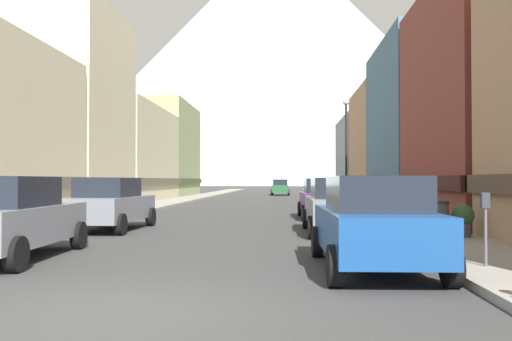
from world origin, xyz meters
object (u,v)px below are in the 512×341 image
object	(u,v)px
parking_meter_near	(485,218)
pedestrian_2	(352,193)
potted_plant_0	(392,203)
car_left_0	(8,218)
potted_plant_1	(463,218)
trash_bin_right	(438,218)
streetlamp_right	(346,137)
car_right_1	(338,205)
car_right_0	(373,223)
pedestrian_0	(355,194)
car_right_2	(323,198)
potted_plant_2	(38,209)
car_left_1	(110,204)
car_driving_0	(280,187)

from	to	relation	value
parking_meter_near	pedestrian_2	xyz separation A→B (m)	(0.50, 22.71, -0.11)
potted_plant_0	pedestrian_2	size ratio (longest dim) A/B	0.55
car_left_0	potted_plant_1	world-z (taller)	car_left_0
trash_bin_right	streetlamp_right	distance (m)	13.49
potted_plant_1	car_right_1	bearing A→B (deg)	146.24
car_right_0	pedestrian_0	bearing A→B (deg)	83.35
trash_bin_right	potted_plant_0	xyz separation A→B (m)	(0.65, 9.51, 0.03)
car_right_2	potted_plant_2	size ratio (longest dim) A/B	5.27
car_right_2	streetlamp_right	bearing A→B (deg)	70.84
car_right_0	parking_meter_near	bearing A→B (deg)	-9.59
car_left_1	potted_plant_2	world-z (taller)	car_left_1
potted_plant_1	pedestrian_2	distance (m)	17.80
car_driving_0	potted_plant_0	size ratio (longest dim) A/B	4.88
trash_bin_right	pedestrian_0	xyz separation A→B (m)	(-0.10, 16.32, 0.25)
streetlamp_right	car_right_0	bearing A→B (deg)	-95.00
car_driving_0	pedestrian_0	size ratio (longest dim) A/B	2.73
trash_bin_right	streetlamp_right	world-z (taller)	streetlamp_right
potted_plant_0	potted_plant_2	distance (m)	14.98
car_left_0	streetlamp_right	bearing A→B (deg)	61.44
car_left_1	potted_plant_2	xyz separation A→B (m)	(-3.20, 1.42, -0.27)
potted_plant_0	streetlamp_right	xyz separation A→B (m)	(-1.65, 3.51, 3.31)
car_left_1	trash_bin_right	size ratio (longest dim) A/B	4.54
car_right_2	pedestrian_0	world-z (taller)	car_right_2
trash_bin_right	car_driving_0	bearing A→B (deg)	96.19
car_left_1	potted_plant_1	world-z (taller)	car_left_1
potted_plant_1	car_driving_0	bearing A→B (deg)	97.01
car_right_1	car_driving_0	xyz separation A→B (m)	(-2.20, 41.77, 0.00)
car_left_0	car_driving_0	size ratio (longest dim) A/B	1.02
trash_bin_right	streetlamp_right	xyz separation A→B (m)	(-1.00, 13.03, 3.34)
car_left_1	streetlamp_right	xyz separation A→B (m)	(9.15, 10.26, 3.09)
potted_plant_1	potted_plant_2	bearing A→B (deg)	163.03
car_right_0	car_driving_0	world-z (taller)	same
trash_bin_right	pedestrian_0	distance (m)	16.33
car_right_1	potted_plant_0	xyz separation A→B (m)	(3.20, 7.46, -0.23)
car_right_1	potted_plant_1	world-z (taller)	car_right_1
car_right_0	trash_bin_right	distance (m)	5.34
car_right_1	pedestrian_0	xyz separation A→B (m)	(2.45, 14.27, -0.01)
pedestrian_2	car_right_1	bearing A→B (deg)	-98.90
pedestrian_2	potted_plant_0	bearing A→B (deg)	-84.76
car_right_1	potted_plant_0	distance (m)	8.12
pedestrian_2	streetlamp_right	xyz separation A→B (m)	(-0.90, -4.67, 3.08)
pedestrian_0	trash_bin_right	bearing A→B (deg)	-89.65
car_right_1	pedestrian_0	bearing A→B (deg)	80.26
potted_plant_0	potted_plant_2	bearing A→B (deg)	-159.17
car_left_0	car_left_1	world-z (taller)	same
car_left_0	parking_meter_near	distance (m)	9.63
potted_plant_1	parking_meter_near	bearing A→B (deg)	-104.23
pedestrian_0	car_driving_0	bearing A→B (deg)	99.60
pedestrian_2	trash_bin_right	bearing A→B (deg)	-89.68
car_right_2	parking_meter_near	world-z (taller)	car_right_2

